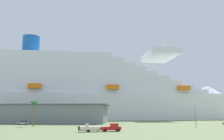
% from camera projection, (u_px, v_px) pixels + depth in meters
% --- Properties ---
extents(ground_plane, '(600.00, 600.00, 0.00)m').
position_uv_depth(ground_plane, '(106.00, 123.00, 122.11)').
color(ground_plane, '#66754C').
extents(cruise_ship, '(248.13, 59.93, 62.63)m').
position_uv_depth(cruise_ship, '(72.00, 94.00, 171.31)').
color(cruise_ship, white).
rests_on(cruise_ship, ground_plane).
extents(terminal_building, '(70.21, 29.20, 8.97)m').
position_uv_depth(terminal_building, '(39.00, 114.00, 120.71)').
color(terminal_building, slate).
rests_on(terminal_building, ground_plane).
extents(pickup_truck, '(5.92, 3.32, 2.20)m').
position_uv_depth(pickup_truck, '(112.00, 128.00, 69.23)').
color(pickup_truck, red).
rests_on(pickup_truck, ground_plane).
extents(small_boat_on_trailer, '(7.22, 3.46, 2.15)m').
position_uv_depth(small_boat_on_trailer, '(92.00, 128.00, 67.78)').
color(small_boat_on_trailer, '#595960').
rests_on(small_boat_on_trailer, ground_plane).
extents(palm_tree, '(2.92, 2.86, 9.54)m').
position_uv_depth(palm_tree, '(34.00, 105.00, 93.53)').
color(palm_tree, brown).
rests_on(palm_tree, ground_plane).
extents(street_lamp, '(0.56, 0.56, 8.36)m').
position_uv_depth(street_lamp, '(195.00, 112.00, 86.22)').
color(street_lamp, slate).
rests_on(street_lamp, ground_plane).
extents(parked_car_silver_sedan, '(4.58, 2.25, 1.58)m').
position_uv_depth(parked_car_silver_sedan, '(23.00, 123.00, 105.44)').
color(parked_car_silver_sedan, silver).
rests_on(parked_car_silver_sedan, ground_plane).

